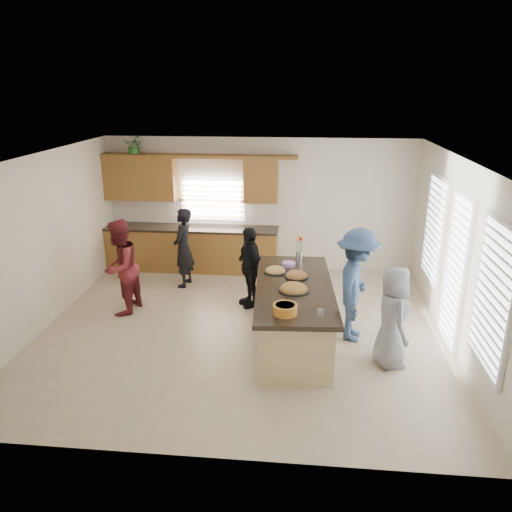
# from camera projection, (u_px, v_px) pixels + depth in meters

# --- Properties ---
(floor) EXTENTS (6.50, 6.50, 0.00)m
(floor) POSITION_uv_depth(u_px,v_px,m) (242.00, 329.00, 8.21)
(floor) COLOR beige
(floor) RESTS_ON ground
(room_shell) EXTENTS (6.52, 6.02, 2.81)m
(room_shell) POSITION_uv_depth(u_px,v_px,m) (241.00, 217.00, 7.59)
(room_shell) COLOR silver
(room_shell) RESTS_ON ground
(back_cabinetry) EXTENTS (4.08, 0.66, 2.46)m
(back_cabinetry) POSITION_uv_depth(u_px,v_px,m) (190.00, 228.00, 10.62)
(back_cabinetry) COLOR olive
(back_cabinetry) RESTS_ON ground
(right_wall_glazing) EXTENTS (0.06, 4.00, 2.25)m
(right_wall_glazing) POSITION_uv_depth(u_px,v_px,m) (457.00, 262.00, 7.34)
(right_wall_glazing) COLOR white
(right_wall_glazing) RESTS_ON ground
(island) EXTENTS (1.30, 2.76, 0.95)m
(island) POSITION_uv_depth(u_px,v_px,m) (294.00, 315.00, 7.66)
(island) COLOR #D0BE81
(island) RESTS_ON ground
(platter_front) EXTENTS (0.45, 0.45, 0.18)m
(platter_front) POSITION_uv_depth(u_px,v_px,m) (294.00, 289.00, 7.30)
(platter_front) COLOR black
(platter_front) RESTS_ON island
(platter_mid) EXTENTS (0.37, 0.37, 0.15)m
(platter_mid) POSITION_uv_depth(u_px,v_px,m) (297.00, 276.00, 7.81)
(platter_mid) COLOR black
(platter_mid) RESTS_ON island
(platter_back) EXTENTS (0.36, 0.36, 0.15)m
(platter_back) POSITION_uv_depth(u_px,v_px,m) (275.00, 271.00, 8.01)
(platter_back) COLOR black
(platter_back) RESTS_ON island
(salad_bowl) EXTENTS (0.32, 0.32, 0.13)m
(salad_bowl) POSITION_uv_depth(u_px,v_px,m) (285.00, 309.00, 6.55)
(salad_bowl) COLOR orange
(salad_bowl) RESTS_ON island
(clear_cup) EXTENTS (0.08, 0.08, 0.11)m
(clear_cup) POSITION_uv_depth(u_px,v_px,m) (320.00, 313.00, 6.46)
(clear_cup) COLOR white
(clear_cup) RESTS_ON island
(plate_stack) EXTENTS (0.22, 0.22, 0.06)m
(plate_stack) POSITION_uv_depth(u_px,v_px,m) (289.00, 264.00, 8.31)
(plate_stack) COLOR #A78AC8
(plate_stack) RESTS_ON island
(flower_vase) EXTENTS (0.14, 0.14, 0.45)m
(flower_vase) POSITION_uv_depth(u_px,v_px,m) (299.00, 248.00, 8.42)
(flower_vase) COLOR silver
(flower_vase) RESTS_ON island
(potted_plant) EXTENTS (0.40, 0.35, 0.43)m
(potted_plant) POSITION_uv_depth(u_px,v_px,m) (135.00, 146.00, 10.25)
(potted_plant) COLOR #377F33
(potted_plant) RESTS_ON back_cabinetry
(woman_left_back) EXTENTS (0.45, 0.62, 1.57)m
(woman_left_back) POSITION_uv_depth(u_px,v_px,m) (183.00, 248.00, 9.75)
(woman_left_back) COLOR black
(woman_left_back) RESTS_ON ground
(woman_left_mid) EXTENTS (0.76, 0.91, 1.67)m
(woman_left_mid) POSITION_uv_depth(u_px,v_px,m) (120.00, 267.00, 8.57)
(woman_left_mid) COLOR maroon
(woman_left_mid) RESTS_ON ground
(woman_left_front) EXTENTS (0.74, 0.93, 1.48)m
(woman_left_front) POSITION_uv_depth(u_px,v_px,m) (250.00, 267.00, 8.88)
(woman_left_front) COLOR black
(woman_left_front) RESTS_ON ground
(woman_right_back) EXTENTS (0.90, 1.27, 1.79)m
(woman_right_back) POSITION_uv_depth(u_px,v_px,m) (356.00, 285.00, 7.64)
(woman_right_back) COLOR #31486B
(woman_right_back) RESTS_ON ground
(woman_right_front) EXTENTS (0.59, 0.80, 1.48)m
(woman_right_front) POSITION_uv_depth(u_px,v_px,m) (392.00, 317.00, 6.95)
(woman_right_front) COLOR gray
(woman_right_front) RESTS_ON ground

